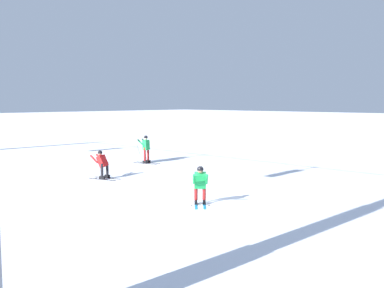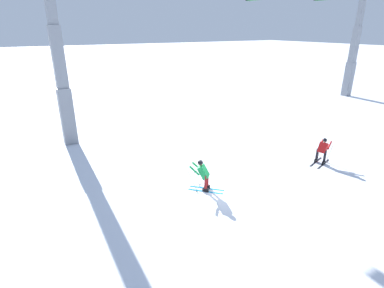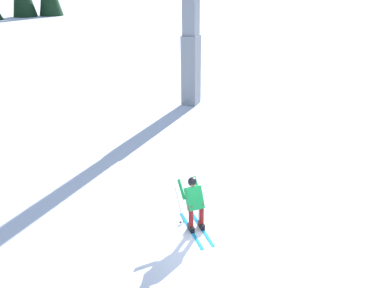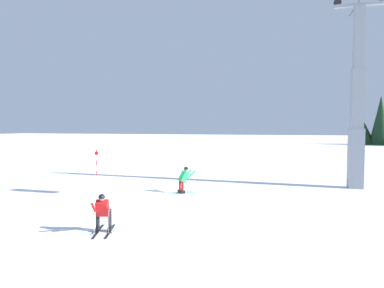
{
  "view_description": "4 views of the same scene",
  "coord_description": "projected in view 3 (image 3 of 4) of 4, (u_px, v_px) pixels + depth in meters",
  "views": [
    {
      "loc": [
        -11.9,
        12.15,
        3.83
      ],
      "look_at": [
        -1.54,
        1.39,
        2.38
      ],
      "focal_mm": 41.5,
      "sensor_mm": 36.0,
      "label": 1
    },
    {
      "loc": [
        -7.72,
        -10.02,
        7.05
      ],
      "look_at": [
        -0.07,
        2.94,
        1.25
      ],
      "focal_mm": 28.33,
      "sensor_mm": 36.0,
      "label": 2
    },
    {
      "loc": [
        2.02,
        -6.93,
        6.3
      ],
      "look_at": [
        -1.83,
        2.25,
        1.55
      ],
      "focal_mm": 33.07,
      "sensor_mm": 36.0,
      "label": 3
    },
    {
      "loc": [
        16.37,
        5.58,
        3.73
      ],
      "look_at": [
        -0.39,
        1.01,
        2.79
      ],
      "focal_mm": 30.56,
      "sensor_mm": 36.0,
      "label": 4
    }
  ],
  "objects": [
    {
      "name": "ground_plane",
      "position": [
        223.0,
        244.0,
        9.19
      ],
      "size": [
        260.0,
        260.0,
        0.0
      ],
      "primitive_type": "plane",
      "color": "white"
    },
    {
      "name": "lift_tower_near",
      "position": [
        191.0,
        12.0,
        17.23
      ],
      "size": [
        0.81,
        2.88,
        11.34
      ],
      "color": "gray",
      "rests_on": "ground_plane"
    },
    {
      "name": "skier_carving_main",
      "position": [
        194.0,
        200.0,
        9.48
      ],
      "size": [
        1.51,
        1.53,
        1.61
      ],
      "color": "#198CCC",
      "rests_on": "ground_plane"
    }
  ]
}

